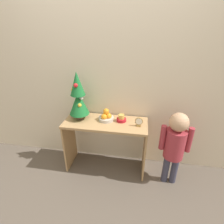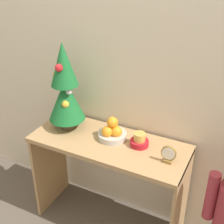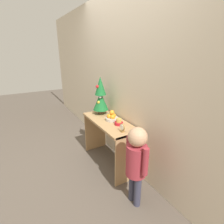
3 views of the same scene
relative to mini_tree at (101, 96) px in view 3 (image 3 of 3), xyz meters
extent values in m
plane|color=brown|center=(0.34, -0.24, -1.01)|extent=(12.00, 12.00, 0.00)
cube|color=beige|center=(0.34, 0.22, 0.24)|extent=(7.00, 0.05, 2.50)
cube|color=tan|center=(0.34, -0.04, -0.31)|extent=(1.03, 0.42, 0.03)
cube|color=tan|center=(-0.17, -0.04, -0.65)|extent=(0.02, 0.38, 0.72)
cube|color=tan|center=(0.84, -0.04, -0.65)|extent=(0.02, 0.38, 0.72)
cylinder|color=#4C3828|center=(0.00, 0.00, -0.27)|extent=(0.10, 0.10, 0.05)
cylinder|color=brown|center=(0.00, 0.00, -0.22)|extent=(0.02, 0.02, 0.04)
cone|color=#19662D|center=(0.00, 0.00, -0.08)|extent=(0.24, 0.24, 0.28)
cone|color=#19662D|center=(0.00, 0.00, 0.17)|extent=(0.18, 0.18, 0.28)
sphere|color=silver|center=(0.05, -0.03, 0.00)|extent=(0.04, 0.04, 0.04)
sphere|color=#2D4CA8|center=(-0.02, 0.03, 0.16)|extent=(0.04, 0.04, 0.04)
sphere|color=red|center=(0.00, -0.05, 0.16)|extent=(0.05, 0.05, 0.05)
sphere|color=gold|center=(0.03, -0.05, -0.09)|extent=(0.05, 0.05, 0.05)
sphere|color=gold|center=(-0.05, -0.01, 0.09)|extent=(0.06, 0.06, 0.06)
cylinder|color=#B7B2A8|center=(0.33, 0.01, -0.27)|extent=(0.19, 0.19, 0.04)
sphere|color=orange|center=(0.37, 0.01, -0.23)|extent=(0.07, 0.07, 0.07)
sphere|color=orange|center=(0.32, 0.05, -0.23)|extent=(0.07, 0.07, 0.07)
sphere|color=orange|center=(0.32, -0.02, -0.23)|extent=(0.07, 0.07, 0.07)
sphere|color=orange|center=(0.33, 0.01, -0.17)|extent=(0.07, 0.07, 0.07)
cylinder|color=#AD1923|center=(0.53, 0.02, -0.27)|extent=(0.12, 0.12, 0.04)
cylinder|color=gold|center=(0.53, 0.02, -0.23)|extent=(0.07, 0.07, 0.05)
cube|color=olive|center=(0.74, -0.07, -0.28)|extent=(0.05, 0.04, 0.02)
cylinder|color=olive|center=(0.74, -0.07, -0.23)|extent=(0.09, 0.02, 0.09)
cylinder|color=white|center=(0.74, -0.08, -0.23)|extent=(0.08, 0.00, 0.08)
cylinder|color=#38384C|center=(1.11, -0.16, -0.81)|extent=(0.08, 0.08, 0.40)
cylinder|color=#38384C|center=(1.21, -0.16, -0.81)|extent=(0.08, 0.08, 0.40)
cylinder|color=#992D38|center=(1.16, -0.16, -0.43)|extent=(0.22, 0.22, 0.36)
sphere|color=tan|center=(1.16, -0.16, -0.15)|extent=(0.21, 0.21, 0.21)
cylinder|color=#992D38|center=(1.02, -0.16, -0.36)|extent=(0.06, 0.06, 0.30)
cylinder|color=#992D38|center=(1.31, -0.16, -0.36)|extent=(0.06, 0.06, 0.30)
camera|label=1|loc=(0.73, -1.87, 0.77)|focal=28.00mm
camera|label=2|loc=(1.10, -1.52, 0.84)|focal=50.00mm
camera|label=3|loc=(2.42, -1.18, 0.69)|focal=28.00mm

